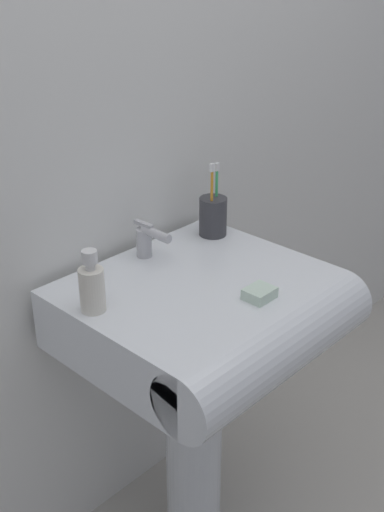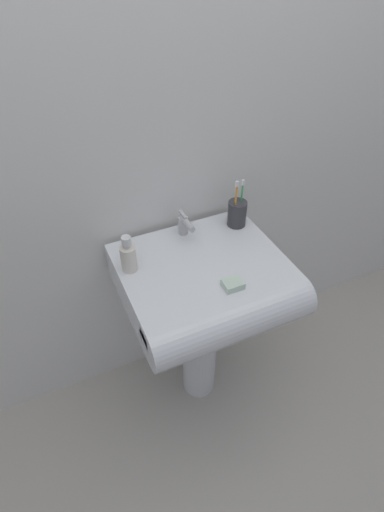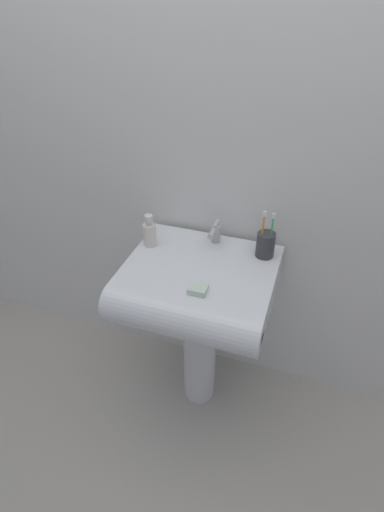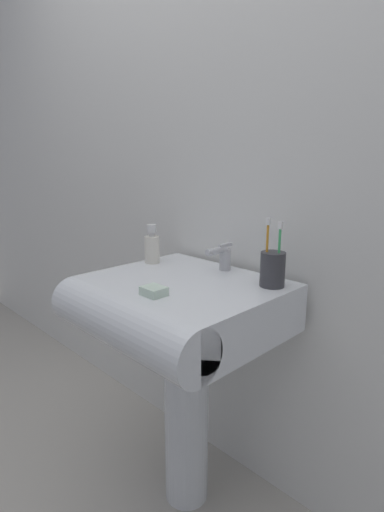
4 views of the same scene
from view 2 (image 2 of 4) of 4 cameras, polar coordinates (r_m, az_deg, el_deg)
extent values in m
plane|color=#ADA89E|center=(2.00, 0.95, -17.77)|extent=(6.00, 6.00, 0.00)
cube|color=silver|center=(1.38, -3.58, 19.44)|extent=(5.00, 0.05, 2.40)
cylinder|color=white|center=(1.73, 1.06, -12.27)|extent=(0.15, 0.15, 0.64)
cube|color=white|center=(1.44, 1.25, -2.87)|extent=(0.57, 0.45, 0.15)
cylinder|color=white|center=(1.30, 5.60, -9.13)|extent=(0.57, 0.15, 0.15)
cylinder|color=#B7B7BC|center=(1.49, -1.30, 4.43)|extent=(0.04, 0.04, 0.07)
cylinder|color=#B7B7BC|center=(1.44, -0.64, 4.67)|extent=(0.02, 0.09, 0.02)
cube|color=#B7B7BC|center=(1.46, -1.33, 5.95)|extent=(0.01, 0.06, 0.01)
cylinder|color=#38383D|center=(1.54, 6.44, 6.06)|extent=(0.07, 0.07, 0.10)
cylinder|color=orange|center=(1.50, 6.21, 7.21)|extent=(0.01, 0.01, 0.16)
cube|color=white|center=(1.45, 6.47, 10.21)|extent=(0.01, 0.01, 0.02)
cylinder|color=#3FB266|center=(1.52, 7.03, 7.57)|extent=(0.01, 0.01, 0.16)
cube|color=white|center=(1.48, 7.30, 10.38)|extent=(0.01, 0.01, 0.02)
cylinder|color=silver|center=(1.34, -9.04, -0.34)|extent=(0.05, 0.05, 0.10)
cylinder|color=silver|center=(1.31, -9.29, 1.47)|extent=(0.02, 0.02, 0.01)
cylinder|color=silver|center=(1.29, -9.39, 2.19)|extent=(0.03, 0.03, 0.03)
cube|color=silver|center=(1.29, 5.83, -4.03)|extent=(0.06, 0.05, 0.02)
camera|label=1|loc=(0.52, -84.63, -30.43)|focal=45.00mm
camera|label=3|loc=(0.85, 83.03, 5.17)|focal=28.00mm
camera|label=4|loc=(1.42, 52.55, 0.17)|focal=28.00mm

